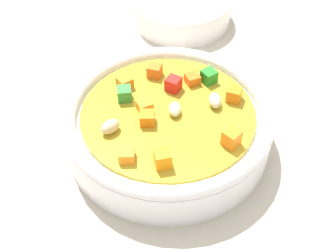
{
  "coord_description": "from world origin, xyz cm",
  "views": [
    {
      "loc": [
        -28.45,
        -4.53,
        31.6
      ],
      "look_at": [
        0.0,
        0.0,
        2.12
      ],
      "focal_mm": 46.74,
      "sensor_mm": 36.0,
      "label": 1
    }
  ],
  "objects": [
    {
      "name": "soup_bowl_main",
      "position": [
        0.0,
        -0.0,
        2.46
      ],
      "size": [
        19.41,
        19.41,
        5.41
      ],
      "color": "white",
      "rests_on": "ground_plane"
    },
    {
      "name": "ground_plane",
      "position": [
        0.0,
        0.0,
        -1.0
      ],
      "size": [
        140.0,
        140.0,
        2.0
      ],
      "primitive_type": "cube",
      "color": "#BAB2A0"
    },
    {
      "name": "side_bowl_small",
      "position": [
        21.64,
        1.66,
        1.79
      ],
      "size": [
        12.73,
        12.73,
        3.45
      ],
      "color": "white",
      "rests_on": "ground_plane"
    },
    {
      "name": "spoon",
      "position": [
        9.74,
        -14.76,
        0.38
      ],
      "size": [
        18.09,
        18.02,
        0.78
      ],
      "rotation": [
        0.0,
        0.0,
        7.07
      ],
      "color": "silver",
      "rests_on": "ground_plane"
    }
  ]
}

